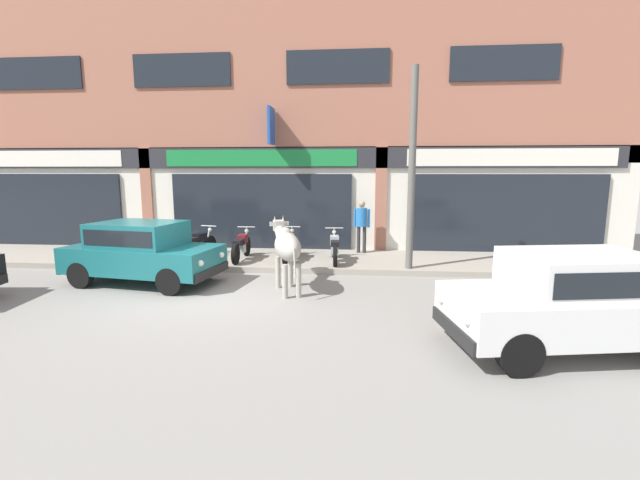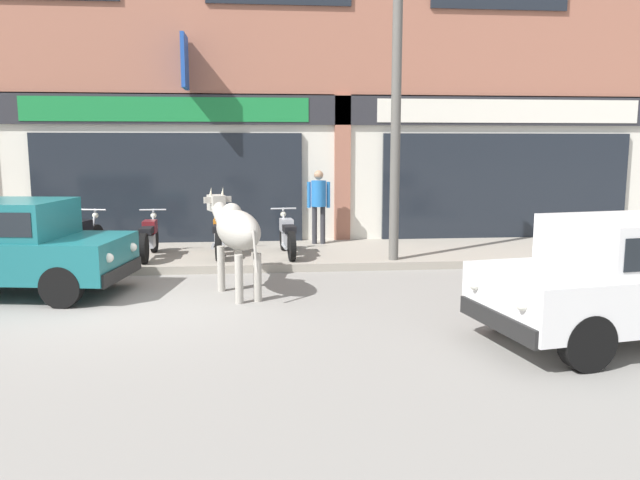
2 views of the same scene
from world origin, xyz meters
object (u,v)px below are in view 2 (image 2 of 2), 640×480
at_px(motorcycle_0, 79,238).
at_px(motorcycle_2, 220,235).
at_px(car_1, 6,242).
at_px(cow, 236,230).
at_px(car_0, 635,273).
at_px(motorcycle_3, 287,236).
at_px(motorcycle_1, 149,238).
at_px(pedestrian, 319,199).
at_px(utility_pole, 396,125).

relative_size(motorcycle_0, motorcycle_2, 0.98).
distance_m(car_1, motorcycle_0, 2.42).
distance_m(cow, car_0, 5.46).
bearing_deg(motorcycle_0, motorcycle_2, 0.29).
distance_m(car_1, motorcycle_3, 4.94).
distance_m(cow, motorcycle_1, 3.15).
bearing_deg(motorcycle_0, car_1, -100.28).
height_order(cow, pedestrian, pedestrian).
bearing_deg(utility_pole, motorcycle_2, 165.59).
bearing_deg(cow, pedestrian, 67.22).
height_order(car_0, utility_pole, utility_pole).
relative_size(car_1, motorcycle_3, 2.08).
bearing_deg(motorcycle_0, motorcycle_1, -6.26).
bearing_deg(pedestrian, motorcycle_1, -158.05).
height_order(pedestrian, utility_pole, utility_pole).
bearing_deg(motorcycle_3, cow, -109.43).
relative_size(motorcycle_3, utility_pole, 0.36).
relative_size(motorcycle_1, motorcycle_2, 1.00).
bearing_deg(car_1, motorcycle_0, 79.72).
bearing_deg(motorcycle_2, motorcycle_0, -179.71).
bearing_deg(pedestrian, utility_pole, -59.37).
height_order(car_0, pedestrian, pedestrian).
bearing_deg(motorcycle_1, motorcycle_2, 6.86).
bearing_deg(motorcycle_3, car_0, -54.58).
distance_m(cow, pedestrian, 4.28).
distance_m(cow, car_1, 3.53).
distance_m(motorcycle_2, utility_pole, 4.00).
distance_m(car_0, motorcycle_3, 6.55).
bearing_deg(motorcycle_2, cow, -81.50).
xyz_separation_m(cow, pedestrian, (1.66, 3.95, 0.13)).
relative_size(car_0, motorcycle_0, 2.13).
distance_m(motorcycle_1, motorcycle_2, 1.34).
xyz_separation_m(motorcycle_2, utility_pole, (3.28, -0.84, 2.12)).
distance_m(motorcycle_0, motorcycle_2, 2.67).
relative_size(cow, car_1, 0.54).
xyz_separation_m(car_1, pedestrian, (5.16, 3.58, 0.32)).
height_order(car_0, motorcycle_3, car_0).
distance_m(car_0, motorcycle_1, 8.38).
bearing_deg(motorcycle_1, cow, -56.00).
xyz_separation_m(car_1, motorcycle_3, (4.41, 2.20, -0.28)).
bearing_deg(car_0, motorcycle_2, 132.87).
bearing_deg(utility_pole, motorcycle_1, 171.57).
xyz_separation_m(motorcycle_2, pedestrian, (2.07, 1.21, 0.60)).
height_order(motorcycle_3, utility_pole, utility_pole).
bearing_deg(car_1, pedestrian, 34.76).
xyz_separation_m(motorcycle_1, motorcycle_2, (1.33, 0.16, 0.00)).
bearing_deg(cow, motorcycle_2, 98.50).
relative_size(motorcycle_1, pedestrian, 1.13).
bearing_deg(car_1, utility_pole, 13.49).
xyz_separation_m(car_1, motorcycle_1, (1.77, 2.21, -0.28)).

